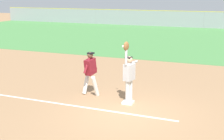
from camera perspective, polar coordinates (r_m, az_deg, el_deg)
ground_plane at (r=10.54m, az=2.45°, el=-7.92°), size 80.89×80.89×0.00m
outfield_grass at (r=27.60m, az=14.51°, el=5.38°), size 52.87×18.92×0.01m
chalk_foul_line at (r=12.49m, az=-16.20°, el=-4.90°), size 12.00×0.26×0.01m
first_base at (r=11.44m, az=2.94°, el=-5.91°), size 0.38×0.38×0.08m
fielder at (r=11.21m, az=3.09°, el=-0.54°), size 0.36×0.89×2.28m
runner at (r=12.09m, az=-3.95°, el=-0.08°), size 0.75×0.84×1.72m
baseball at (r=11.23m, az=2.04°, el=4.31°), size 0.07×0.07×0.07m
outfield_fence at (r=36.85m, az=16.41°, el=8.77°), size 52.95×0.08×1.86m
parked_car_tan at (r=41.84m, az=3.88°, el=9.52°), size 4.56×2.43×1.25m
parked_car_green at (r=40.12m, az=12.66°, el=9.02°), size 4.51×2.34×1.25m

